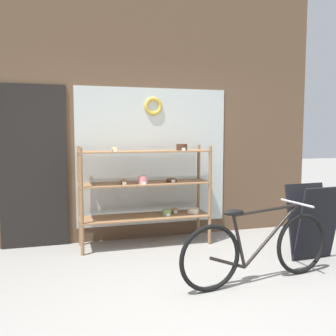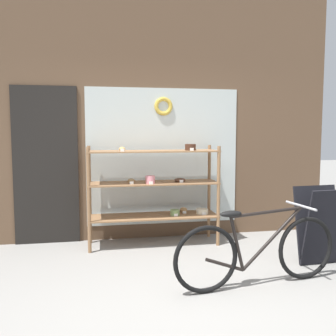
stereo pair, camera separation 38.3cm
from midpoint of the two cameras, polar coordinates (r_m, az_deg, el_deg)
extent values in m
plane|color=gray|center=(3.38, 0.58, -20.78)|extent=(30.00, 30.00, 0.00)
cube|color=brown|center=(5.26, -6.71, 10.03)|extent=(5.28, 0.08, 3.83)
cube|color=silver|center=(5.25, -4.37, 1.72)|extent=(2.13, 0.02, 1.90)
cube|color=black|center=(5.16, -21.85, 0.16)|extent=(0.84, 0.03, 2.10)
torus|color=gold|center=(5.23, -4.39, 9.38)|extent=(0.26, 0.06, 0.26)
cylinder|color=#8E6642|center=(4.66, -15.37, -5.05)|extent=(0.04, 0.04, 1.31)
cylinder|color=#8E6642|center=(4.97, 4.21, -4.22)|extent=(0.04, 0.04, 1.31)
cylinder|color=#8E6642|center=(5.08, -15.45, -4.19)|extent=(0.04, 0.04, 1.31)
cylinder|color=#8E6642|center=(5.36, 2.62, -3.49)|extent=(0.04, 0.04, 1.31)
cube|color=#8E6642|center=(5.01, -5.70, -7.39)|extent=(1.71, 0.47, 0.02)
cube|color=#8E6642|center=(4.93, -5.75, -2.33)|extent=(1.71, 0.47, 0.02)
cube|color=#8E6642|center=(4.89, -5.80, 2.54)|extent=(1.71, 0.47, 0.02)
cylinder|color=beige|center=(5.15, 1.71, -6.53)|extent=(0.16, 0.16, 0.07)
cube|color=white|center=(5.07, 2.03, -6.90)|extent=(0.05, 0.00, 0.04)
cylinder|color=#7A995B|center=(5.01, -2.39, -6.80)|extent=(0.12, 0.12, 0.07)
cube|color=white|center=(4.95, -2.19, -7.19)|extent=(0.05, 0.00, 0.04)
ellipsoid|color=tan|center=(4.69, -10.45, 2.81)|extent=(0.08, 0.07, 0.06)
cube|color=white|center=(4.64, -10.39, 2.66)|extent=(0.05, 0.00, 0.04)
cylinder|color=pink|center=(4.79, -6.16, -1.84)|extent=(0.12, 0.12, 0.10)
cube|color=white|center=(4.73, -6.01, -2.33)|extent=(0.05, 0.00, 0.04)
torus|color=#4C2D1E|center=(4.98, -1.66, -1.87)|extent=(0.15, 0.15, 0.04)
cube|color=white|center=(4.90, -1.41, -2.03)|extent=(0.05, 0.00, 0.04)
cylinder|color=#422619|center=(4.95, -0.10, 3.19)|extent=(0.14, 0.14, 0.08)
cube|color=white|center=(4.87, 0.16, 2.88)|extent=(0.05, 0.00, 0.04)
ellipsoid|color=#AD7F4C|center=(5.18, -1.16, -6.40)|extent=(0.10, 0.09, 0.07)
cube|color=white|center=(5.13, -0.98, -6.74)|extent=(0.05, 0.00, 0.04)
ellipsoid|color=brown|center=(4.79, -9.07, -2.07)|extent=(0.10, 0.08, 0.07)
cube|color=white|center=(4.74, -8.98, -2.35)|extent=(0.05, 0.00, 0.04)
torus|color=black|center=(3.59, 3.37, -13.60)|extent=(0.64, 0.13, 0.64)
torus|color=black|center=(4.19, 17.21, -11.03)|extent=(0.64, 0.13, 0.64)
cylinder|color=black|center=(3.90, 12.76, -10.00)|extent=(0.65, 0.12, 0.59)
cylinder|color=black|center=(3.80, 12.00, -6.32)|extent=(0.77, 0.13, 0.07)
cylinder|color=black|center=(3.70, 7.84, -11.11)|extent=(0.17, 0.05, 0.54)
cylinder|color=black|center=(3.70, 6.11, -14.21)|extent=(0.40, 0.08, 0.17)
ellipsoid|color=black|center=(3.59, 6.96, -6.77)|extent=(0.23, 0.12, 0.06)
cylinder|color=#B2B2B7|center=(4.03, 16.50, -5.18)|extent=(0.08, 0.46, 0.02)
cube|color=black|center=(4.61, 19.74, -8.02)|extent=(0.56, 0.24, 0.87)
cube|color=black|center=(4.75, 18.34, -7.60)|extent=(0.56, 0.24, 0.87)
camera|label=1|loc=(0.19, -92.86, -0.28)|focal=40.00mm
camera|label=2|loc=(0.19, 87.14, 0.28)|focal=40.00mm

